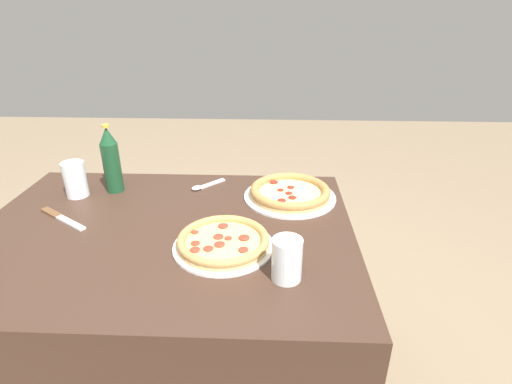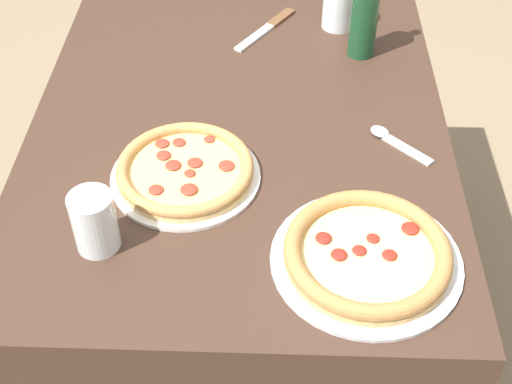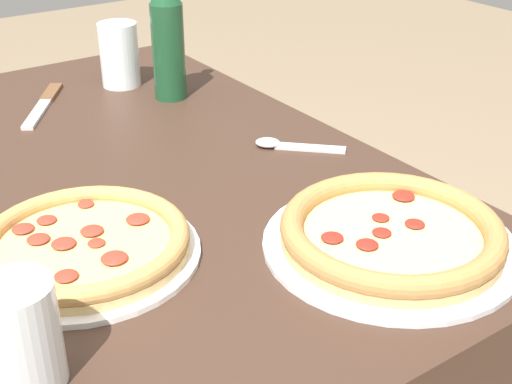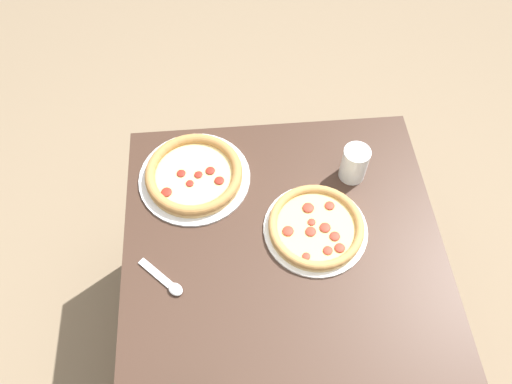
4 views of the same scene
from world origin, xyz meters
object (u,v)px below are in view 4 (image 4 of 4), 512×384
Objects in this scene: spoon at (168,283)px; pizza_pepperoni at (194,175)px; pizza_margherita at (316,227)px; glass_cola at (354,165)px.

pizza_pepperoni is at bearing -13.07° from spoon.
pizza_margherita reaches higher than spoon.
glass_cola is (-0.03, -0.48, 0.03)m from pizza_pepperoni.
pizza_pepperoni is (0.21, 0.34, 0.00)m from pizza_margherita.
pizza_pepperoni is at bearing 86.86° from glass_cola.
glass_cola is at bearing -93.14° from pizza_pepperoni.
pizza_margherita is 0.23m from glass_cola.
glass_cola is 0.63m from spoon.
pizza_pepperoni is 2.61× the size of spoon.
pizza_pepperoni is at bearing 58.65° from pizza_margherita.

